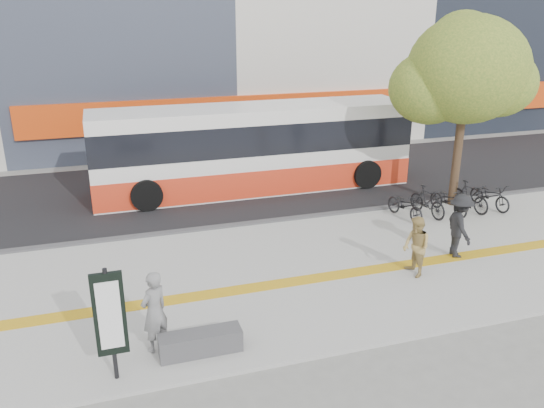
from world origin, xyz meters
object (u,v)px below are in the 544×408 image
object	(u,v)px
seated_woman	(154,311)
pedestrian_tan	(416,247)
street_tree	(464,72)
signboard	(110,316)
pedestrian_dark	(460,226)
bench	(201,343)
bus	(254,151)

from	to	relation	value
seated_woman	pedestrian_tan	size ratio (longest dim) A/B	1.08
street_tree	pedestrian_tan	size ratio (longest dim) A/B	4.10
signboard	pedestrian_dark	distance (m)	9.39
street_tree	seated_woman	distance (m)	12.51
bench	seated_woman	xyz separation A→B (m)	(-0.80, 0.39, 0.61)
signboard	bench	bearing A→B (deg)	10.81
signboard	seated_woman	world-z (taller)	signboard
bus	seated_woman	bearing A→B (deg)	-116.36
signboard	seated_woman	bearing A→B (deg)	41.09
seated_woman	bus	bearing A→B (deg)	-151.77
bench	signboard	bearing A→B (deg)	-169.19
bus	seated_woman	distance (m)	10.40
pedestrian_tan	pedestrian_dark	size ratio (longest dim) A/B	0.88
signboard	pedestrian_tan	bearing A→B (deg)	14.94
street_tree	pedestrian_dark	distance (m)	5.68
bus	signboard	bearing A→B (deg)	-118.41
bus	street_tree	bearing A→B (deg)	-31.65
bench	bus	world-z (taller)	bus
pedestrian_tan	pedestrian_dark	xyz separation A→B (m)	(1.70, 0.64, 0.11)
bus	pedestrian_tan	distance (m)	8.30
pedestrian_dark	bench	bearing A→B (deg)	119.31
street_tree	pedestrian_dark	size ratio (longest dim) A/B	3.60
bus	seated_woman	size ratio (longest dim) A/B	6.94
signboard	pedestrian_tan	xyz separation A→B (m)	(7.32, 1.95, -0.52)
signboard	seated_woman	xyz separation A→B (m)	(0.80, 0.70, -0.45)
signboard	street_tree	distance (m)	13.40
bus	pedestrian_tan	world-z (taller)	bus
street_tree	seated_woman	world-z (taller)	street_tree
street_tree	bus	bearing A→B (deg)	148.35
bench	bus	size ratio (longest dim) A/B	0.14
bus	bench	bearing A→B (deg)	-111.46
bus	pedestrian_dark	world-z (taller)	bus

